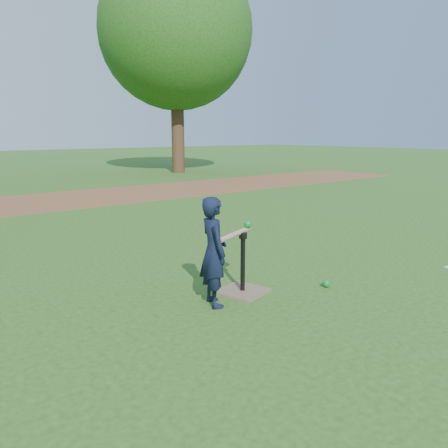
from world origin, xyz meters
TOP-DOWN VIEW (x-y plane):
  - ground at (0.00, 0.00)m, footprint 80.00×80.00m
  - dirt_strip at (0.00, 7.50)m, footprint 24.00×3.00m
  - child at (-0.67, 0.14)m, footprint 0.34×0.42m
  - wiffle_ball_ground at (0.52, -0.21)m, footprint 0.08×0.08m
  - batting_tee at (-0.26, 0.22)m, footprint 0.53×0.53m
  - swing_action at (-0.36, 0.21)m, footprint 0.62×0.28m
  - tree_right at (6.50, 12.00)m, footprint 5.80×5.80m

SIDE VIEW (x-z plane):
  - ground at x=0.00m, z-range 0.00..0.00m
  - dirt_strip at x=0.00m, z-range 0.00..0.01m
  - wiffle_ball_ground at x=0.52m, z-range 0.00..0.08m
  - batting_tee at x=-0.26m, z-range -0.20..0.42m
  - child at x=-0.67m, z-range 0.00..1.02m
  - swing_action at x=-0.36m, z-range 0.57..0.69m
  - tree_right at x=6.50m, z-range 1.19..9.39m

